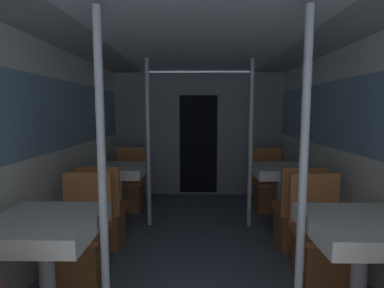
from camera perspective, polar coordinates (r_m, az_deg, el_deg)
wall_left at (r=3.28m, az=-24.57°, el=-0.38°), size 0.05×6.66×2.08m
wall_right at (r=3.31m, az=27.35°, el=-0.46°), size 0.05×6.66×2.08m
ceiling_panel at (r=3.01m, az=1.59°, el=19.21°), size 2.89×6.66×0.07m
bulkhead_far at (r=5.12m, az=1.23°, el=1.75°), size 2.83×0.09×2.08m
dining_table_left_0 at (r=2.24m, az=-26.26°, el=-15.05°), size 0.68×0.68×0.76m
chair_left_far_0 at (r=2.89m, az=-20.20°, el=-17.94°), size 0.44×0.44×0.90m
support_pole_left_0 at (r=1.99m, az=-16.75°, el=-5.88°), size 0.05×0.05×2.08m
dining_table_left_1 at (r=3.89m, az=-13.95°, el=-5.58°), size 0.68×0.68×0.76m
chair_left_near_1 at (r=3.43m, az=-16.39°, el=-13.83°), size 0.44×0.44×0.90m
chair_left_far_1 at (r=4.54m, az=-11.88°, el=-8.68°), size 0.44×0.44×0.90m
support_pole_left_1 at (r=3.74m, az=-8.35°, el=0.02°), size 0.05×0.05×2.08m
dining_table_right_0 at (r=2.28m, az=29.56°, el=-14.91°), size 0.68×0.68×0.76m
chair_right_far_0 at (r=2.92m, az=23.19°, el=-17.84°), size 0.44×0.44×0.90m
support_pole_right_0 at (r=2.01m, az=20.39°, el=-5.87°), size 0.05×0.05×2.08m
dining_table_right_1 at (r=3.91m, az=16.61°, el=-5.60°), size 0.68×0.68×0.76m
chair_right_near_1 at (r=3.46m, az=19.18°, el=-13.79°), size 0.44×0.44×0.90m
chair_right_far_1 at (r=4.56m, az=14.39°, el=-8.69°), size 0.44×0.44×0.90m
support_pole_right_1 at (r=3.76m, az=11.09°, el=-0.02°), size 0.05×0.05×2.08m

